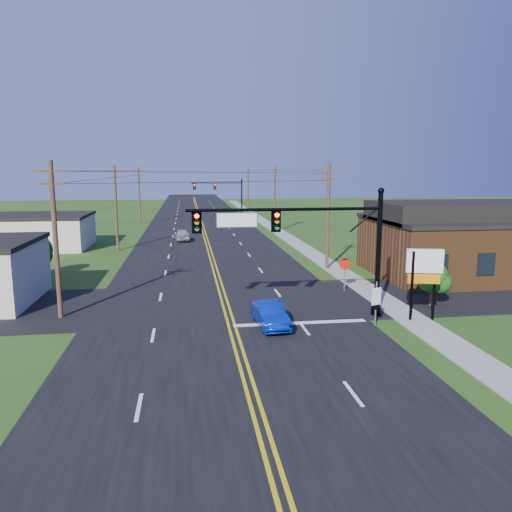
{
  "coord_description": "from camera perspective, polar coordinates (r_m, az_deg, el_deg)",
  "views": [
    {
      "loc": [
        -2.13,
        -19.16,
        8.44
      ],
      "look_at": [
        1.93,
        10.0,
        3.37
      ],
      "focal_mm": 35.0,
      "sensor_mm": 36.0,
      "label": 1
    }
  ],
  "objects": [
    {
      "name": "blue_car",
      "position": [
        27.35,
        1.59,
        -6.75
      ],
      "size": [
        1.71,
        4.14,
        1.33
      ],
      "primitive_type": "imported",
      "rotation": [
        0.0,
        0.0,
        0.07
      ],
      "color": "#071E9E",
      "rests_on": "ground"
    },
    {
      "name": "stop_sign",
      "position": [
        35.46,
        10.13,
        -1.31
      ],
      "size": [
        0.85,
        0.14,
        2.39
      ],
      "rotation": [
        0.0,
        0.0,
        -0.11
      ],
      "color": "slate",
      "rests_on": "ground"
    },
    {
      "name": "signal_mast_far",
      "position": [
        99.45,
        -4.17,
        7.49
      ],
      "size": [
        10.98,
        0.6,
        7.48
      ],
      "color": "black",
      "rests_on": "ground"
    },
    {
      "name": "road_cross",
      "position": [
        32.35,
        -3.89,
        -5.34
      ],
      "size": [
        70.0,
        10.0,
        0.04
      ],
      "primitive_type": "cube",
      "color": "black",
      "rests_on": "ground"
    },
    {
      "name": "ground",
      "position": [
        21.04,
        -1.49,
        -13.88
      ],
      "size": [
        260.0,
        260.0,
        0.0
      ],
      "primitive_type": "plane",
      "color": "#224413",
      "rests_on": "ground"
    },
    {
      "name": "tree_right_back",
      "position": [
        49.01,
        13.86,
        2.63
      ],
      "size": [
        3.0,
        3.0,
        4.1
      ],
      "color": "#372019",
      "rests_on": "ground"
    },
    {
      "name": "utility_pole_left_b",
      "position": [
        54.78,
        -15.71,
        5.51
      ],
      "size": [
        1.8,
        0.28,
        9.0
      ],
      "color": "#372019",
      "rests_on": "ground"
    },
    {
      "name": "pylon_sign",
      "position": [
        29.44,
        18.67,
        -1.38
      ],
      "size": [
        2.01,
        0.75,
        4.12
      ],
      "rotation": [
        0.0,
        0.0,
        -0.24
      ],
      "color": "black",
      "rests_on": "ground"
    },
    {
      "name": "route_sign",
      "position": [
        27.98,
        13.57,
        -4.97
      ],
      "size": [
        0.6,
        0.26,
        2.5
      ],
      "rotation": [
        0.0,
        0.0,
        0.37
      ],
      "color": "slate",
      "rests_on": "ground"
    },
    {
      "name": "tree_left",
      "position": [
        43.29,
        -23.74,
        0.59
      ],
      "size": [
        2.4,
        2.4,
        3.37
      ],
      "color": "#372019",
      "rests_on": "ground"
    },
    {
      "name": "signal_mast_main",
      "position": [
        28.16,
        5.43,
        2.19
      ],
      "size": [
        11.3,
        0.6,
        7.48
      ],
      "color": "black",
      "rests_on": "ground"
    },
    {
      "name": "brick_building",
      "position": [
        43.67,
        22.62,
        1.0
      ],
      "size": [
        14.2,
        11.2,
        4.7
      ],
      "color": "brown",
      "rests_on": "ground"
    },
    {
      "name": "utility_pole_left_c",
      "position": [
        81.58,
        -13.2,
        6.9
      ],
      "size": [
        1.8,
        0.28,
        9.0
      ],
      "color": "#372019",
      "rests_on": "ground"
    },
    {
      "name": "utility_pole_left_a",
      "position": [
        30.3,
        -21.95,
        2.01
      ],
      "size": [
        1.8,
        0.28,
        9.0
      ],
      "color": "#372019",
      "rests_on": "ground"
    },
    {
      "name": "sidewalk",
      "position": [
        61.07,
        4.09,
        1.83
      ],
      "size": [
        2.0,
        160.0,
        0.08
      ],
      "primitive_type": "cube",
      "color": "gray",
      "rests_on": "ground"
    },
    {
      "name": "utility_pole_right_c",
      "position": [
        97.96,
        -0.93,
        7.59
      ],
      "size": [
        1.8,
        0.28,
        9.0
      ],
      "color": "#372019",
      "rests_on": "ground"
    },
    {
      "name": "distant_car",
      "position": [
        60.93,
        -8.46,
        2.39
      ],
      "size": [
        2.13,
        4.42,
        1.45
      ],
      "primitive_type": "imported",
      "rotation": [
        0.0,
        0.0,
        3.24
      ],
      "color": "#B8B7BD",
      "rests_on": "ground"
    },
    {
      "name": "cream_bldg_far",
      "position": [
        59.96,
        -24.24,
        2.6
      ],
      "size": [
        12.2,
        9.2,
        3.7
      ],
      "color": "beige",
      "rests_on": "ground"
    },
    {
      "name": "shrub_corner",
      "position": [
        33.07,
        19.51,
        -2.3
      ],
      "size": [
        2.0,
        2.0,
        2.86
      ],
      "color": "#372019",
      "rests_on": "ground"
    },
    {
      "name": "utility_pole_right_a",
      "position": [
        43.01,
        8.24,
        4.7
      ],
      "size": [
        1.8,
        0.28,
        9.0
      ],
      "color": "#372019",
      "rests_on": "ground"
    },
    {
      "name": "road_main",
      "position": [
        69.7,
        -6.12,
        2.77
      ],
      "size": [
        16.0,
        220.0,
        0.04
      ],
      "primitive_type": "cube",
      "color": "black",
      "rests_on": "ground"
    },
    {
      "name": "utility_pole_right_b",
      "position": [
        68.31,
        2.16,
        6.64
      ],
      "size": [
        1.8,
        0.28,
        9.0
      ],
      "color": "#372019",
      "rests_on": "ground"
    }
  ]
}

